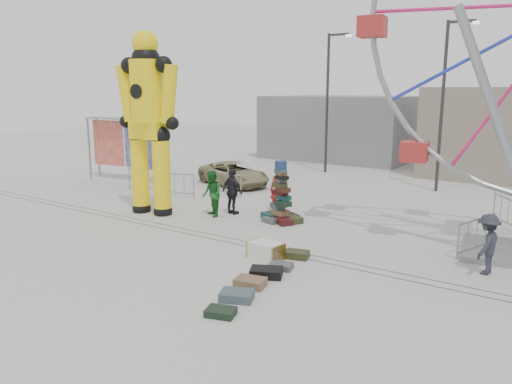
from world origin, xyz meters
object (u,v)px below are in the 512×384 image
Objects in this scene: barricade_wheel_front at (476,235)px; barricade_dummy_b at (174,184)px; barricade_dummy_a at (147,180)px; parked_suv at (234,174)px; barricade_dummy_c at (225,184)px; pedestrian_black at (233,192)px; lamp_post_right at (445,98)px; crash_test_dummy at (148,117)px; lamp_post_left at (329,96)px; banner_scaffold at (124,134)px; barricade_wheel_back at (508,213)px; steamer_trunk at (266,250)px; pedestrian_grey at (487,244)px; pedestrian_red at (278,190)px; pedestrian_green at (212,194)px; suitcase_tower at (281,204)px.

barricade_dummy_b is at bearing 104.84° from barricade_wheel_front.
parked_suv is (2.63, 3.55, 0.05)m from barricade_dummy_a.
barricade_dummy_c is at bearing 23.15° from barricade_dummy_b.
pedestrian_black is (6.26, -1.38, 0.37)m from barricade_dummy_a.
lamp_post_right is at bearing 39.64° from barricade_wheel_front.
barricade_dummy_a is 1.00× the size of barricade_dummy_b.
crash_test_dummy reaches higher than barricade_dummy_a.
lamp_post_left reaches higher than banner_scaffold.
crash_test_dummy is 3.65× the size of barricade_wheel_back.
barricade_dummy_b is 1.00× the size of barricade_wheel_front.
lamp_post_right reaches higher than barricade_dummy_b.
lamp_post_right is 13.82m from crash_test_dummy.
parked_suv is at bearing -109.13° from lamp_post_left.
barricade_wheel_front is (15.26, -1.07, 0.00)m from barricade_dummy_a.
barricade_wheel_front is 9.02m from pedestrian_black.
banner_scaffold reaches higher than pedestrian_black.
barricade_wheel_back reaches higher than steamer_trunk.
steamer_trunk is at bearing -45.26° from barricade_dummy_b.
barricade_dummy_c is 1.20× the size of pedestrian_grey.
barricade_dummy_a is at bearing -92.05° from pedestrian_grey.
barricade_dummy_b is 3.77m from parked_suv.
lamp_post_right is 4.33× the size of pedestrian_red.
banner_scaffold reaches higher than barricade_dummy_a.
pedestrian_grey is (4.00, -10.72, -3.65)m from lamp_post_right.
barricade_wheel_back is at bearing -4.66° from pedestrian_red.
lamp_post_right is 12.01m from pedestrian_grey.
parked_suv reaches higher than steamer_trunk.
pedestrian_grey is at bearing 29.27° from pedestrian_green.
pedestrian_red is 0.43× the size of parked_suv.
lamp_post_left reaches higher than barricade_dummy_c.
pedestrian_grey is (15.84, -2.81, 0.28)m from barricade_dummy_a.
lamp_post_right is 4.82× the size of pedestrian_grey.
parked_suv is (-12.63, 4.62, 0.05)m from barricade_wheel_front.
barricade_wheel_back is 1.11× the size of pedestrian_green.
suitcase_tower is 6.16m from crash_test_dummy.
barricade_dummy_c is 0.46× the size of parked_suv.
lamp_post_left reaches higher than pedestrian_green.
steamer_trunk is (-1.59, -13.00, -4.24)m from lamp_post_right.
lamp_post_left is 15.64m from barricade_wheel_front.
barricade_wheel_front is 13.45m from parked_suv.
crash_test_dummy reaches higher than pedestrian_black.
steamer_trunk is (5.41, -15.00, -4.24)m from lamp_post_left.
banner_scaffold is at bearing 101.55° from barricade_wheel_front.
lamp_post_left is 12.60m from pedestrian_green.
crash_test_dummy reaches higher than pedestrian_grey.
pedestrian_black is at bearing -40.25° from barricade_dummy_c.
barricade_dummy_a is 16.09m from pedestrian_grey.
barricade_wheel_front is (11.77, 2.02, -3.30)m from crash_test_dummy.
barricade_dummy_a reaches higher than steamer_trunk.
barricade_wheel_back is (15.65, 2.50, 0.00)m from barricade_dummy_a.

